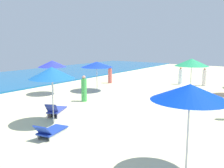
# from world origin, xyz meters

# --- Properties ---
(umbrella_0) EXTENTS (2.05, 2.05, 2.62)m
(umbrella_0) POSITION_xyz_m (-4.75, 9.65, 2.35)
(umbrella_0) COLOR silver
(umbrella_0) RESTS_ON ground_plane
(lounge_chair_0_0) EXTENTS (1.55, 0.90, 0.62)m
(lounge_chair_0_0) POSITION_xyz_m (-5.91, 8.54, 0.23)
(lounge_chair_0_0) COLOR silver
(lounge_chair_0_0) RESTS_ON ground_plane
(lounge_chair_0_1) EXTENTS (1.63, 1.17, 0.77)m
(lounge_chair_0_1) POSITION_xyz_m (-3.80, 10.49, 0.28)
(lounge_chair_0_1) COLOR silver
(lounge_chair_0_1) RESTS_ON ground_plane
(umbrella_1) EXTENTS (2.41, 2.41, 2.26)m
(umbrella_1) POSITION_xyz_m (2.69, 12.91, 2.05)
(umbrella_1) COLOR silver
(umbrella_1) RESTS_ON ground_plane
(umbrella_4) EXTENTS (2.11, 2.11, 2.59)m
(umbrella_4) POSITION_xyz_m (-5.76, 3.18, 2.37)
(umbrella_4) COLOR silver
(umbrella_4) RESTS_ON ground_plane
(umbrella_5) EXTENTS (2.00, 2.00, 2.43)m
(umbrella_5) POSITION_xyz_m (-0.07, 14.79, 2.20)
(umbrella_5) COLOR silver
(umbrella_5) RESTS_ON ground_plane
(umbrella_7) EXTENTS (2.23, 2.23, 2.65)m
(umbrella_7) POSITION_xyz_m (4.34, 6.21, 2.39)
(umbrella_7) COLOR silver
(umbrella_7) RESTS_ON ground_plane
(lounge_chair_7_0) EXTENTS (1.51, 1.13, 0.71)m
(lounge_chair_7_0) POSITION_xyz_m (3.19, 4.97, 0.26)
(lounge_chair_7_0) COLOR silver
(lounge_chair_7_0) RESTS_ON ground_plane
(beachgoer_1) EXTENTS (0.40, 0.40, 1.57)m
(beachgoer_1) POSITION_xyz_m (9.43, 8.68, 0.73)
(beachgoer_1) COLOR white
(beachgoer_1) RESTS_ON ground_plane
(beachgoer_3) EXTENTS (0.43, 0.43, 1.66)m
(beachgoer_3) POSITION_xyz_m (-0.55, 11.43, 0.77)
(beachgoer_3) COLOR #45B655
(beachgoer_3) RESTS_ON ground_plane
(beachgoer_4) EXTENTS (0.51, 0.51, 1.56)m
(beachgoer_4) POSITION_xyz_m (6.40, 14.27, 0.72)
(beachgoer_4) COLOR #D86059
(beachgoer_4) RESTS_ON ground_plane
(beachgoer_5) EXTENTS (0.40, 0.40, 1.56)m
(beachgoer_5) POSITION_xyz_m (9.81, 6.71, 0.72)
(beachgoer_5) COLOR white
(beachgoer_5) RESTS_ON ground_plane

